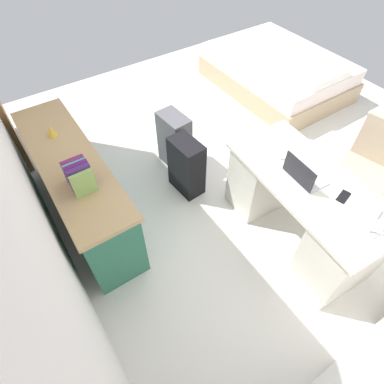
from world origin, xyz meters
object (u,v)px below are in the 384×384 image
object	(u,v)px
desk	(300,209)
office_chair	(364,174)
suitcase_spare_grey	(174,141)
cell_phone_near_laptop	(343,197)
figurine_small	(51,131)
desk_lamp	(379,206)
bed	(277,72)
suitcase_black	(186,166)
credenza	(79,188)
laptop	(303,174)
computer_mouse	(284,156)

from	to	relation	value
desk	office_chair	bearing A→B (deg)	-93.72
desk	suitcase_spare_grey	size ratio (longest dim) A/B	2.34
cell_phone_near_laptop	figurine_small	world-z (taller)	figurine_small
cell_phone_near_laptop	desk_lamp	bearing A→B (deg)	141.34
bed	suitcase_black	bearing A→B (deg)	113.36
suitcase_spare_grey	desk_lamp	size ratio (longest dim) A/B	1.84
credenza	desk	bearing A→B (deg)	-130.72
office_chair	credenza	size ratio (longest dim) A/B	0.52
office_chair	desk_lamp	size ratio (longest dim) A/B	2.72
desk	bed	bearing A→B (deg)	-40.09
suitcase_black	laptop	xyz separation A→B (m)	(-0.99, -0.45, 0.48)
laptop	desk_lamp	world-z (taller)	desk_lamp
credenza	suitcase_spare_grey	distance (m)	1.13
desk	desk_lamp	bearing A→B (deg)	175.32
credenza	suitcase_black	world-z (taller)	credenza
desk	computer_mouse	distance (m)	0.49
suitcase_black	suitcase_spare_grey	xyz separation A→B (m)	(0.40, -0.11, 0.01)
credenza	laptop	size ratio (longest dim) A/B	5.52
computer_mouse	cell_phone_near_laptop	distance (m)	0.57
office_chair	figurine_small	distance (m)	2.88
desk_lamp	credenza	bearing A→B (deg)	39.10
figurine_small	office_chair	bearing A→B (deg)	-126.42
laptop	credenza	bearing A→B (deg)	49.85
desk_lamp	suitcase_spare_grey	bearing A→B (deg)	10.06
office_chair	figurine_small	size ratio (longest dim) A/B	8.55
computer_mouse	figurine_small	world-z (taller)	figurine_small
office_chair	laptop	xyz separation A→B (m)	(0.12, 0.83, 0.37)
desk	office_chair	distance (m)	0.79
office_chair	computer_mouse	distance (m)	0.92
suitcase_spare_grey	credenza	bearing A→B (deg)	92.83
office_chair	computer_mouse	xyz separation A→B (m)	(0.37, 0.77, 0.34)
computer_mouse	laptop	bearing A→B (deg)	170.98
computer_mouse	figurine_small	xyz separation A→B (m)	(1.32, 1.53, 0.07)
suitcase_black	figurine_small	distance (m)	1.28
office_chair	computer_mouse	world-z (taller)	office_chair
cell_phone_near_laptop	suitcase_spare_grey	bearing A→B (deg)	0.71
figurine_small	desk_lamp	bearing A→B (deg)	-145.63
laptop	desk_lamp	distance (m)	0.61
desk	cell_phone_near_laptop	bearing A→B (deg)	-162.72
suitcase_spare_grey	laptop	xyz separation A→B (m)	(-1.39, -0.34, 0.47)
bed	cell_phone_near_laptop	distance (m)	2.79
credenza	cell_phone_near_laptop	world-z (taller)	credenza
laptop	desk_lamp	xyz separation A→B (m)	(-0.57, -0.00, 0.21)
suitcase_black	suitcase_spare_grey	size ratio (longest dim) A/B	0.98
suitcase_black	suitcase_spare_grey	world-z (taller)	suitcase_spare_grey
laptop	suitcase_spare_grey	bearing A→B (deg)	13.90
computer_mouse	credenza	bearing A→B (deg)	61.62
desk	bed	xyz separation A→B (m)	(1.99, -1.68, -0.14)
suitcase_black	figurine_small	world-z (taller)	figurine_small
desk	credenza	xyz separation A→B (m)	(1.30, 1.51, -0.00)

